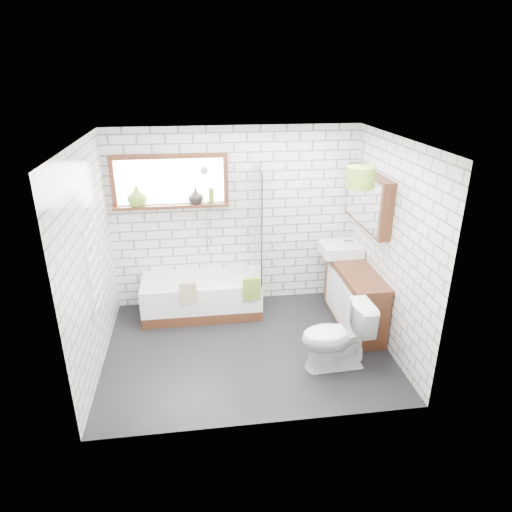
{
  "coord_description": "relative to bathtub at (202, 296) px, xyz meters",
  "views": [
    {
      "loc": [
        -0.53,
        -4.71,
        3.21
      ],
      "look_at": [
        0.15,
        0.25,
        1.11
      ],
      "focal_mm": 32.0,
      "sensor_mm": 36.0,
      "label": 1
    }
  ],
  "objects": [
    {
      "name": "vanity",
      "position": [
        1.99,
        -0.54,
        0.14
      ],
      "size": [
        0.45,
        1.39,
        0.8
      ],
      "primitive_type": "cube",
      "color": "#3A1C10",
      "rests_on": "floor"
    },
    {
      "name": "vase_olive",
      "position": [
        -0.77,
        0.28,
        1.35
      ],
      "size": [
        0.32,
        0.32,
        0.27
      ],
      "primitive_type": "imported",
      "rotation": [
        0.0,
        0.0,
        0.32
      ],
      "color": "olive",
      "rests_on": "window"
    },
    {
      "name": "bottle",
      "position": [
        0.2,
        0.28,
        1.33
      ],
      "size": [
        0.08,
        0.08,
        0.21
      ],
      "primitive_type": "cylinder",
      "rotation": [
        0.0,
        0.0,
        0.21
      ],
      "color": "olive",
      "rests_on": "window"
    },
    {
      "name": "mirror_cabinet",
      "position": [
        2.14,
        -0.35,
        1.39
      ],
      "size": [
        0.16,
        1.2,
        0.7
      ],
      "primitive_type": "cube",
      "color": "#3A1C10",
      "rests_on": "wall_right"
    },
    {
      "name": "shower_screen",
      "position": [
        0.78,
        0.0,
        1.01
      ],
      "size": [
        0.02,
        0.72,
        1.5
      ],
      "primitive_type": "cube",
      "color": "white",
      "rests_on": "bathtub"
    },
    {
      "name": "ceiling",
      "position": [
        0.52,
        -0.95,
        2.25
      ],
      "size": [
        3.4,
        2.6,
        0.01
      ],
      "primitive_type": "cube",
      "color": "white",
      "rests_on": "ground"
    },
    {
      "name": "wall_right",
      "position": [
        2.22,
        -0.95,
        0.99
      ],
      "size": [
        0.01,
        2.6,
        2.5
      ],
      "primitive_type": "cube",
      "color": "white",
      "rests_on": "ground"
    },
    {
      "name": "towel_beige",
      "position": [
        -0.17,
        -0.35,
        0.24
      ],
      "size": [
        0.22,
        0.06,
        0.29
      ],
      "primitive_type": "cube",
      "color": "tan",
      "rests_on": "bathtub"
    },
    {
      "name": "wall_back",
      "position": [
        0.52,
        0.36,
        0.99
      ],
      "size": [
        3.4,
        0.01,
        2.5
      ],
      "primitive_type": "cube",
      "color": "white",
      "rests_on": "ground"
    },
    {
      "name": "floor",
      "position": [
        0.52,
        -0.95,
        -0.26
      ],
      "size": [
        3.4,
        2.6,
        0.01
      ],
      "primitive_type": "cube",
      "color": "black",
      "rests_on": "ground"
    },
    {
      "name": "tap",
      "position": [
        2.09,
        -0.04,
        0.66
      ],
      "size": [
        0.04,
        0.04,
        0.14
      ],
      "primitive_type": "cylinder",
      "rotation": [
        0.0,
        0.0,
        -0.42
      ],
      "color": "silver",
      "rests_on": "vanity"
    },
    {
      "name": "window",
      "position": [
        -0.33,
        0.31,
        1.54
      ],
      "size": [
        1.52,
        0.16,
        0.68
      ],
      "primitive_type": "cube",
      "color": "#3A1C10",
      "rests_on": "wall_back"
    },
    {
      "name": "shower_riser",
      "position": [
        0.12,
        0.31,
        1.09
      ],
      "size": [
        0.02,
        0.02,
        1.3
      ],
      "primitive_type": "cylinder",
      "color": "silver",
      "rests_on": "wall_back"
    },
    {
      "name": "basin",
      "position": [
        1.93,
        -0.04,
        0.61
      ],
      "size": [
        0.53,
        0.46,
        0.15
      ],
      "primitive_type": "cube",
      "color": "white",
      "rests_on": "vanity"
    },
    {
      "name": "vase_dark",
      "position": [
        -0.01,
        0.28,
        1.33
      ],
      "size": [
        0.23,
        0.23,
        0.21
      ],
      "primitive_type": "imported",
      "rotation": [
        0.0,
        0.0,
        0.14
      ],
      "color": "black",
      "rests_on": "window"
    },
    {
      "name": "pendant",
      "position": [
        1.75,
        -1.02,
        1.84
      ],
      "size": [
        0.31,
        0.31,
        0.23
      ],
      "primitive_type": "cylinder",
      "color": "olive",
      "rests_on": "ceiling"
    },
    {
      "name": "towel_green",
      "position": [
        0.65,
        -0.35,
        0.24
      ],
      "size": [
        0.23,
        0.06,
        0.31
      ],
      "primitive_type": "cube",
      "color": "olive",
      "rests_on": "bathtub"
    },
    {
      "name": "toilet",
      "position": [
        1.47,
        -1.45,
        0.14
      ],
      "size": [
        0.48,
        0.8,
        0.8
      ],
      "primitive_type": "imported",
      "rotation": [
        0.0,
        0.0,
        -1.52
      ],
      "color": "white",
      "rests_on": "floor"
    },
    {
      "name": "bathtub",
      "position": [
        0.0,
        0.0,
        0.0
      ],
      "size": [
        1.61,
        0.71,
        0.52
      ],
      "primitive_type": "cube",
      "color": "white",
      "rests_on": "floor"
    },
    {
      "name": "wall_left",
      "position": [
        -1.19,
        -0.95,
        0.99
      ],
      "size": [
        0.01,
        2.6,
        2.5
      ],
      "primitive_type": "cube",
      "color": "white",
      "rests_on": "ground"
    },
    {
      "name": "wall_front",
      "position": [
        0.52,
        -2.25,
        0.99
      ],
      "size": [
        3.4,
        0.01,
        2.5
      ],
      "primitive_type": "cube",
      "color": "white",
      "rests_on": "ground"
    },
    {
      "name": "towel_radiator",
      "position": [
        -1.14,
        -0.95,
        0.94
      ],
      "size": [
        0.06,
        0.52,
        1.0
      ],
      "primitive_type": "cube",
      "color": "white",
      "rests_on": "wall_left"
    }
  ]
}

